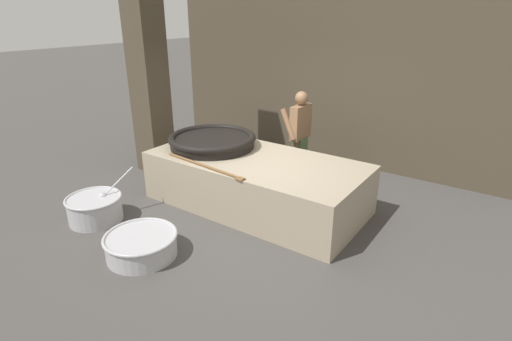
# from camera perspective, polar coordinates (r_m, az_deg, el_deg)

# --- Properties ---
(ground_plane) EXTENTS (60.00, 60.00, 0.00)m
(ground_plane) POSITION_cam_1_polar(r_m,az_deg,el_deg) (6.58, -0.00, -4.85)
(ground_plane) COLOR #474442
(back_wall) EXTENTS (7.61, 0.24, 4.35)m
(back_wall) POSITION_cam_1_polar(r_m,az_deg,el_deg) (8.29, 11.33, 16.10)
(back_wall) COLOR #4C4233
(back_wall) RESTS_ON ground_plane
(support_pillar) EXTENTS (0.54, 0.54, 4.35)m
(support_pillar) POSITION_cam_1_polar(r_m,az_deg,el_deg) (7.83, -15.36, 15.42)
(support_pillar) COLOR #4C4233
(support_pillar) RESTS_ON ground_plane
(hearth_platform) EXTENTS (3.43, 1.66, 0.80)m
(hearth_platform) POSITION_cam_1_polar(r_m,az_deg,el_deg) (6.41, -0.00, -1.66)
(hearth_platform) COLOR tan
(hearth_platform) RESTS_ON ground_plane
(giant_wok_near) EXTENTS (1.48, 1.48, 0.21)m
(giant_wok_near) POSITION_cam_1_polar(r_m,az_deg,el_deg) (6.83, -6.26, 4.30)
(giant_wok_near) COLOR black
(giant_wok_near) RESTS_ON hearth_platform
(stirring_paddle) EXTENTS (1.60, 0.22, 0.04)m
(stirring_paddle) POSITION_cam_1_polar(r_m,az_deg,el_deg) (5.94, -7.06, 0.56)
(stirring_paddle) COLOR brown
(stirring_paddle) RESTS_ON hearth_platform
(cook) EXTENTS (0.39, 0.61, 1.67)m
(cook) POSITION_cam_1_polar(r_m,az_deg,el_deg) (7.24, 6.25, 5.23)
(cook) COLOR #8C6647
(cook) RESTS_ON ground_plane
(prep_bowl_vegetables) EXTENTS (0.82, 1.04, 0.72)m
(prep_bowl_vegetables) POSITION_cam_1_polar(r_m,az_deg,el_deg) (6.49, -22.03, -4.90)
(prep_bowl_vegetables) COLOR #B7B7BC
(prep_bowl_vegetables) RESTS_ON ground_plane
(prep_bowl_meat) EXTENTS (0.95, 0.95, 0.31)m
(prep_bowl_meat) POSITION_cam_1_polar(r_m,az_deg,el_deg) (5.44, -16.08, -10.05)
(prep_bowl_meat) COLOR #B7B7BC
(prep_bowl_meat) RESTS_ON ground_plane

